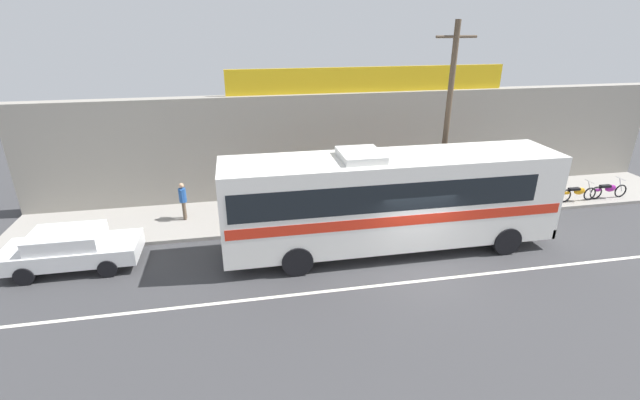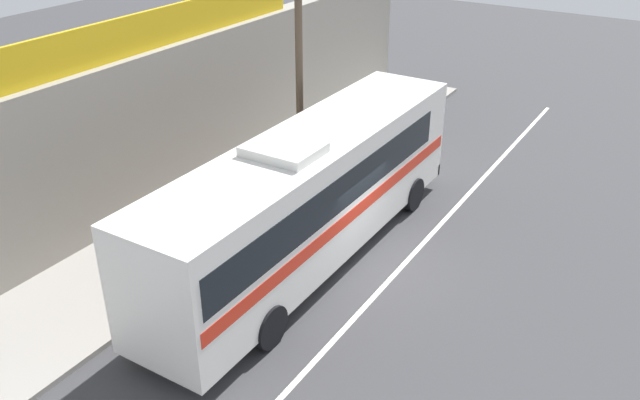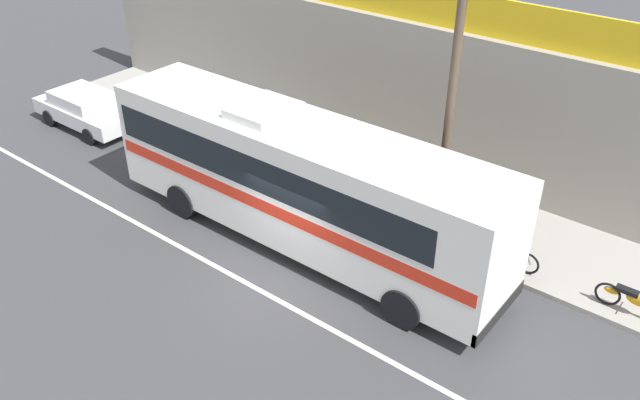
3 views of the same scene
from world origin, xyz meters
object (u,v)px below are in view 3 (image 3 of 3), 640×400
object	(u,v)px
motorcycle_blue	(504,250)
pedestrian_far_right	(209,97)
utility_pole	(450,105)
motorcycle_red	(634,300)
pedestrian_by_curb	(316,136)
intercity_bus	(297,176)
parked_car	(86,109)
pedestrian_far_left	(385,175)

from	to	relation	value
motorcycle_blue	pedestrian_far_right	xyz separation A→B (m)	(-12.50, 1.44, 0.49)
utility_pole	motorcycle_red	bearing A→B (deg)	1.35
motorcycle_red	pedestrian_by_curb	size ratio (longest dim) A/B	1.08
pedestrian_by_curb	pedestrian_far_right	size ratio (longest dim) A/B	1.08
intercity_bus	pedestrian_far_right	world-z (taller)	intercity_bus
utility_pole	pedestrian_far_right	size ratio (longest dim) A/B	4.89
parked_car	utility_pole	distance (m)	14.42
utility_pole	pedestrian_far_left	distance (m)	3.82
intercity_bus	utility_pole	size ratio (longest dim) A/B	1.53
utility_pole	intercity_bus	bearing A→B (deg)	-143.24
pedestrian_far_left	pedestrian_by_curb	world-z (taller)	pedestrian_by_curb
motorcycle_blue	motorcycle_red	world-z (taller)	same
motorcycle_blue	pedestrian_far_left	world-z (taller)	pedestrian_far_left
pedestrian_far_right	utility_pole	bearing A→B (deg)	-8.19
parked_car	pedestrian_by_curb	distance (m)	9.10
pedestrian_by_curb	pedestrian_far_right	world-z (taller)	pedestrian_by_curb
motorcycle_blue	motorcycle_red	size ratio (longest dim) A/B	1.03
motorcycle_blue	pedestrian_by_curb	size ratio (longest dim) A/B	1.11
motorcycle_red	pedestrian_far_left	distance (m)	7.42
motorcycle_red	parked_car	bearing A→B (deg)	-175.00
pedestrian_by_curb	pedestrian_far_right	xyz separation A→B (m)	(-5.25, 0.20, -0.08)
parked_car	pedestrian_far_right	world-z (taller)	pedestrian_far_right
motorcycle_blue	pedestrian_far_right	size ratio (longest dim) A/B	1.20
intercity_bus	pedestrian_far_left	bearing A→B (deg)	73.63
pedestrian_far_left	pedestrian_far_right	distance (m)	8.40
utility_pole	pedestrian_far_right	world-z (taller)	utility_pole
motorcycle_blue	pedestrian_by_curb	world-z (taller)	pedestrian_by_curb
utility_pole	pedestrian_far_left	size ratio (longest dim) A/B	4.78
pedestrian_far_right	intercity_bus	bearing A→B (deg)	-26.91
intercity_bus	pedestrian_far_left	xyz separation A→B (m)	(0.88, 2.98, -0.99)
motorcycle_red	pedestrian_by_curb	bearing A→B (deg)	173.52
parked_car	pedestrian_far_left	distance (m)	11.96
parked_car	pedestrian_far_right	size ratio (longest dim) A/B	2.72
motorcycle_red	motorcycle_blue	bearing A→B (deg)	-179.18
parked_car	pedestrian_far_right	distance (m)	4.58
pedestrian_far_left	pedestrian_far_right	bearing A→B (deg)	174.41
motorcycle_blue	intercity_bus	bearing A→B (deg)	-154.81
pedestrian_by_curb	pedestrian_far_right	distance (m)	5.25
intercity_bus	pedestrian_by_curb	distance (m)	4.34
motorcycle_red	pedestrian_by_curb	xyz separation A→B (m)	(-10.50, 1.19, 0.57)
intercity_bus	pedestrian_by_curb	size ratio (longest dim) A/B	6.95
utility_pole	pedestrian_by_curb	distance (m)	6.23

